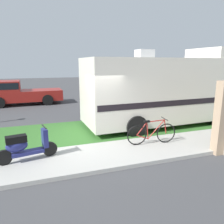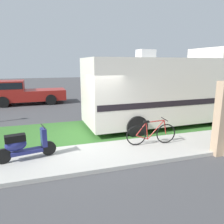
# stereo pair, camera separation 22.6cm
# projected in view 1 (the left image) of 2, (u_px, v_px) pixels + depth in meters

# --- Properties ---
(ground_plane) EXTENTS (80.00, 80.00, 0.00)m
(ground_plane) POSITION_uv_depth(u_px,v_px,m) (93.00, 144.00, 8.03)
(ground_plane) COLOR #424244
(sidewalk) EXTENTS (24.00, 2.00, 0.12)m
(sidewalk) POSITION_uv_depth(u_px,v_px,m) (103.00, 155.00, 6.91)
(sidewalk) COLOR #ADAAA3
(sidewalk) RESTS_ON ground
(grass_strip) EXTENTS (24.00, 3.40, 0.08)m
(grass_strip) POSITION_uv_depth(u_px,v_px,m) (85.00, 132.00, 9.40)
(grass_strip) COLOR #336628
(grass_strip) RESTS_ON ground
(motorhome_rv) EXTENTS (7.70, 2.86, 3.65)m
(motorhome_rv) POSITION_uv_depth(u_px,v_px,m) (167.00, 89.00, 10.30)
(motorhome_rv) COLOR silver
(motorhome_rv) RESTS_ON ground
(scooter) EXTENTS (1.71, 0.61, 0.97)m
(scooter) POSITION_uv_depth(u_px,v_px,m) (25.00, 146.00, 6.32)
(scooter) COLOR black
(scooter) RESTS_ON ground
(bicycle) EXTENTS (1.80, 0.52, 0.91)m
(bicycle) POSITION_uv_depth(u_px,v_px,m) (152.00, 133.00, 7.67)
(bicycle) COLOR black
(bicycle) RESTS_ON ground
(pickup_truck_near) EXTENTS (5.78, 2.24, 1.85)m
(pickup_truck_near) POSITION_uv_depth(u_px,v_px,m) (151.00, 92.00, 14.97)
(pickup_truck_near) COLOR #B7B29E
(pickup_truck_near) RESTS_ON ground
(pickup_truck_far) EXTENTS (5.24, 2.18, 1.73)m
(pickup_truck_far) POSITION_uv_depth(u_px,v_px,m) (16.00, 92.00, 15.49)
(pickup_truck_far) COLOR maroon
(pickup_truck_far) RESTS_ON ground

